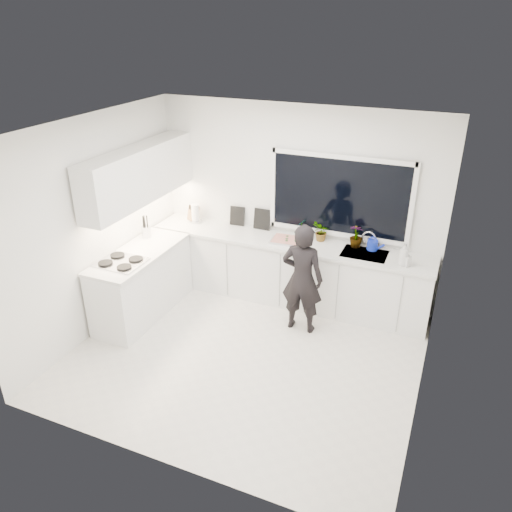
% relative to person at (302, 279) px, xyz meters
% --- Properties ---
extents(floor, '(4.00, 3.50, 0.02)m').
position_rel_person_xyz_m(floor, '(-0.42, -0.82, -0.74)').
color(floor, beige).
rests_on(floor, ground).
extents(wall_back, '(4.00, 0.02, 2.70)m').
position_rel_person_xyz_m(wall_back, '(-0.42, 0.94, 0.62)').
color(wall_back, white).
rests_on(wall_back, ground).
extents(wall_left, '(0.02, 3.50, 2.70)m').
position_rel_person_xyz_m(wall_left, '(-2.43, -0.82, 0.62)').
color(wall_left, white).
rests_on(wall_left, ground).
extents(wall_right, '(0.02, 3.50, 2.70)m').
position_rel_person_xyz_m(wall_right, '(1.59, -0.82, 0.62)').
color(wall_right, white).
rests_on(wall_right, ground).
extents(ceiling, '(4.00, 3.50, 0.02)m').
position_rel_person_xyz_m(ceiling, '(-0.42, -0.82, 1.98)').
color(ceiling, white).
rests_on(ceiling, wall_back).
extents(window, '(1.80, 0.02, 1.00)m').
position_rel_person_xyz_m(window, '(0.18, 0.91, 0.82)').
color(window, black).
rests_on(window, wall_back).
extents(base_cabinets_back, '(3.92, 0.58, 0.88)m').
position_rel_person_xyz_m(base_cabinets_back, '(-0.42, 0.63, -0.29)').
color(base_cabinets_back, white).
rests_on(base_cabinets_back, floor).
extents(base_cabinets_left, '(0.58, 1.60, 0.88)m').
position_rel_person_xyz_m(base_cabinets_left, '(-2.09, -0.47, -0.29)').
color(base_cabinets_left, white).
rests_on(base_cabinets_left, floor).
extents(countertop_back, '(3.94, 0.62, 0.04)m').
position_rel_person_xyz_m(countertop_back, '(-0.42, 0.62, 0.17)').
color(countertop_back, silver).
rests_on(countertop_back, base_cabinets_back).
extents(countertop_left, '(0.62, 1.60, 0.04)m').
position_rel_person_xyz_m(countertop_left, '(-2.09, -0.47, 0.17)').
color(countertop_left, silver).
rests_on(countertop_left, base_cabinets_left).
extents(upper_cabinets, '(0.34, 2.10, 0.70)m').
position_rel_person_xyz_m(upper_cabinets, '(-2.21, -0.12, 1.12)').
color(upper_cabinets, white).
rests_on(upper_cabinets, wall_left).
extents(sink, '(0.58, 0.42, 0.14)m').
position_rel_person_xyz_m(sink, '(0.63, 0.63, 0.14)').
color(sink, silver).
rests_on(sink, countertop_back).
extents(faucet, '(0.03, 0.03, 0.22)m').
position_rel_person_xyz_m(faucet, '(0.63, 0.83, 0.30)').
color(faucet, silver).
rests_on(faucet, countertop_back).
extents(stovetop, '(0.56, 0.48, 0.03)m').
position_rel_person_xyz_m(stovetop, '(-2.11, -0.82, 0.20)').
color(stovetop, black).
rests_on(stovetop, countertop_left).
extents(person, '(0.54, 0.36, 1.46)m').
position_rel_person_xyz_m(person, '(0.00, 0.00, 0.00)').
color(person, black).
rests_on(person, floor).
extents(pizza_tray, '(0.50, 0.38, 0.03)m').
position_rel_person_xyz_m(pizza_tray, '(-0.40, 0.60, 0.20)').
color(pizza_tray, '#B4B3B8').
rests_on(pizza_tray, countertop_back).
extents(pizza, '(0.45, 0.34, 0.01)m').
position_rel_person_xyz_m(pizza, '(-0.40, 0.60, 0.22)').
color(pizza, '#AE1722').
rests_on(pizza, pizza_tray).
extents(watering_can, '(0.17, 0.17, 0.13)m').
position_rel_person_xyz_m(watering_can, '(0.70, 0.79, 0.25)').
color(watering_can, '#1329B4').
rests_on(watering_can, countertop_back).
extents(paper_towel_roll, '(0.12, 0.12, 0.26)m').
position_rel_person_xyz_m(paper_towel_roll, '(-1.91, 0.73, 0.32)').
color(paper_towel_roll, white).
rests_on(paper_towel_roll, countertop_back).
extents(knife_block, '(0.15, 0.13, 0.22)m').
position_rel_person_xyz_m(knife_block, '(-1.97, 0.77, 0.30)').
color(knife_block, '#9B6C48').
rests_on(knife_block, countertop_back).
extents(utensil_crock, '(0.16, 0.16, 0.16)m').
position_rel_person_xyz_m(utensil_crock, '(-2.27, -0.02, 0.27)').
color(utensil_crock, silver).
rests_on(utensil_crock, countertop_left).
extents(picture_frame_large, '(0.22, 0.04, 0.28)m').
position_rel_person_xyz_m(picture_frame_large, '(-1.29, 0.87, 0.33)').
color(picture_frame_large, black).
rests_on(picture_frame_large, countertop_back).
extents(picture_frame_small, '(0.25, 0.02, 0.30)m').
position_rel_person_xyz_m(picture_frame_small, '(-0.90, 0.87, 0.34)').
color(picture_frame_small, black).
rests_on(picture_frame_small, countertop_back).
extents(herb_plants, '(0.92, 0.24, 0.31)m').
position_rel_person_xyz_m(herb_plants, '(0.12, 0.79, 0.33)').
color(herb_plants, '#26662D').
rests_on(herb_plants, countertop_back).
extents(soap_bottles, '(0.16, 0.13, 0.30)m').
position_rel_person_xyz_m(soap_bottles, '(1.14, 0.48, 0.32)').
color(soap_bottles, '#D8BF66').
rests_on(soap_bottles, countertop_back).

